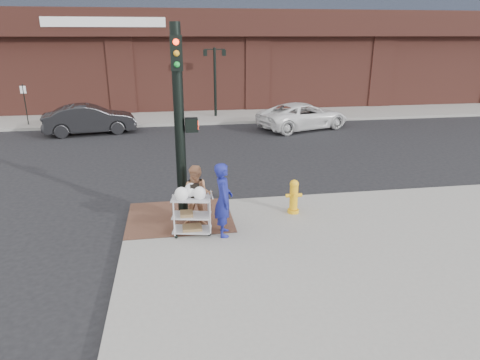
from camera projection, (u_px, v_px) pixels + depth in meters
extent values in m
plane|color=black|center=(205.00, 235.00, 10.92)|extent=(220.00, 220.00, 0.00)
cube|color=gray|center=(303.00, 85.00, 42.69)|extent=(65.00, 36.00, 0.15)
cube|color=#4C2E23|center=(180.00, 217.00, 11.62)|extent=(2.80, 2.40, 0.01)
cylinder|color=black|center=(215.00, 82.00, 25.48)|extent=(0.16, 0.16, 4.00)
cube|color=black|center=(214.00, 49.00, 24.87)|extent=(1.20, 0.06, 0.06)
cube|color=black|center=(205.00, 53.00, 24.85)|extent=(0.22, 0.22, 0.35)
cube|color=black|center=(224.00, 53.00, 25.02)|extent=(0.22, 0.22, 0.35)
cylinder|color=black|center=(25.00, 105.00, 23.25)|extent=(0.05, 0.05, 2.20)
cylinder|color=black|center=(180.00, 127.00, 10.74)|extent=(0.26, 0.26, 5.00)
cube|color=black|center=(191.00, 125.00, 10.77)|extent=(0.32, 0.28, 0.34)
cube|color=#FF260C|center=(198.00, 125.00, 10.79)|extent=(0.02, 0.18, 0.22)
cube|color=black|center=(176.00, 53.00, 9.90)|extent=(0.28, 0.18, 0.80)
imported|color=navy|center=(223.00, 200.00, 10.34)|extent=(0.48, 0.69, 1.84)
imported|color=#B67B55|center=(198.00, 196.00, 10.88)|extent=(0.86, 0.72, 1.61)
imported|color=black|center=(90.00, 119.00, 21.88)|extent=(4.74, 2.31, 1.50)
imported|color=white|center=(303.00, 116.00, 23.05)|extent=(5.52, 3.85, 1.40)
cube|color=#ADAEB3|center=(191.00, 199.00, 10.36)|extent=(1.01, 0.69, 0.03)
cube|color=#ADAEB3|center=(192.00, 215.00, 10.50)|extent=(1.01, 0.69, 0.03)
cube|color=#ADAEB3|center=(192.00, 229.00, 10.63)|extent=(1.01, 0.69, 0.03)
cube|color=black|center=(195.00, 191.00, 10.37)|extent=(0.23, 0.14, 0.33)
cube|color=brown|center=(187.00, 214.00, 10.47)|extent=(0.31, 0.35, 0.08)
cube|color=brown|center=(192.00, 228.00, 10.61)|extent=(0.47, 0.37, 0.07)
cylinder|color=#F0AC14|center=(293.00, 211.00, 11.92)|extent=(0.32, 0.32, 0.09)
cylinder|color=#F0AC14|center=(294.00, 197.00, 11.79)|extent=(0.23, 0.23, 0.70)
sphere|color=#F0AC14|center=(294.00, 184.00, 11.66)|extent=(0.25, 0.25, 0.25)
cylinder|color=#F0AC14|center=(294.00, 195.00, 11.77)|extent=(0.45, 0.10, 0.10)
cube|color=#A4122C|center=(79.00, 115.00, 23.67)|extent=(0.47, 0.44, 0.99)
cube|color=yellow|center=(71.00, 114.00, 23.90)|extent=(0.46, 0.43, 0.97)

